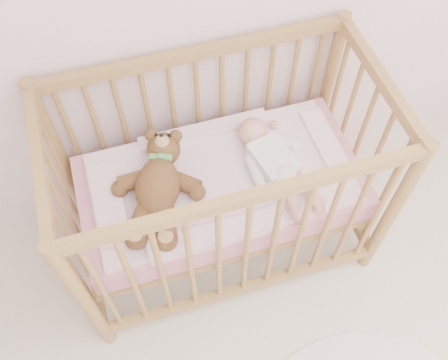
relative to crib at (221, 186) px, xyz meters
name	(u,v)px	position (x,y,z in m)	size (l,w,h in m)	color
crib	(221,186)	(0.00, 0.00, 0.00)	(1.36, 0.76, 1.00)	#A17A44
mattress	(221,188)	(0.00, 0.00, -0.01)	(1.22, 0.62, 0.13)	pink
blanket	(221,178)	(0.00, 0.00, 0.06)	(1.10, 0.58, 0.06)	#EAA1B9
baby	(273,159)	(0.23, -0.02, 0.14)	(0.27, 0.57, 0.14)	silver
teddy_bear	(158,187)	(-0.27, -0.02, 0.15)	(0.40, 0.57, 0.16)	brown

